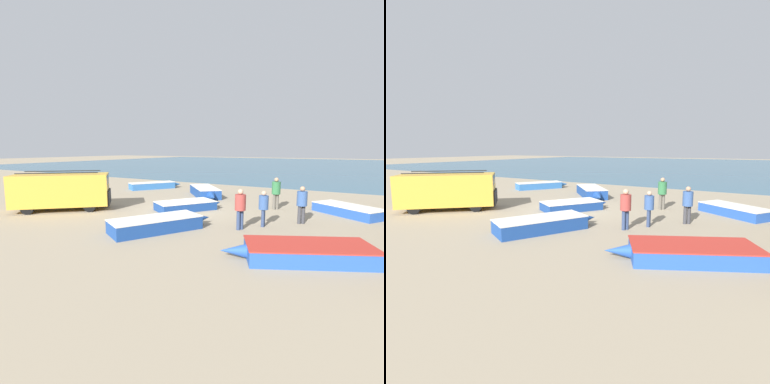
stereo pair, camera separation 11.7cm
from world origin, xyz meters
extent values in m
plane|color=gray|center=(0.00, 0.00, 0.00)|extent=(200.00, 200.00, 0.00)
cube|color=#33607A|center=(0.00, 52.00, 0.00)|extent=(120.00, 80.00, 0.01)
cube|color=gold|center=(-5.59, -3.39, 1.14)|extent=(4.99, 4.84, 1.73)
cube|color=black|center=(-3.73, -1.65, 0.67)|extent=(1.31, 1.39, 0.78)
cube|color=#1E232D|center=(-3.79, -1.71, 1.65)|extent=(1.22, 1.30, 0.55)
cylinder|color=black|center=(-5.04, -1.71, 0.33)|extent=(0.63, 0.61, 0.65)
cylinder|color=black|center=(-3.88, -2.96, 0.33)|extent=(0.63, 0.61, 0.65)
cylinder|color=black|center=(-7.30, -3.82, 0.33)|extent=(0.63, 0.61, 0.65)
cylinder|color=black|center=(-6.14, -5.07, 0.33)|extent=(0.63, 0.61, 0.65)
cylinder|color=black|center=(-6.11, -2.83, 2.13)|extent=(3.03, 2.83, 0.05)
cylinder|color=black|center=(-5.07, -3.95, 2.13)|extent=(3.03, 2.83, 0.05)
cube|color=navy|center=(-1.16, 5.07, 0.31)|extent=(3.66, 3.88, 0.63)
cone|color=navy|center=(0.40, 3.29, 0.31)|extent=(1.01, 1.04, 0.60)
cube|color=silver|center=(-1.16, 5.07, 0.56)|extent=(1.14, 1.04, 0.05)
cube|color=silver|center=(-1.16, 5.07, 0.65)|extent=(3.70, 3.92, 0.04)
cube|color=navy|center=(0.28, 0.18, 0.23)|extent=(3.06, 3.56, 0.45)
cone|color=navy|center=(1.32, 1.83, 0.23)|extent=(0.74, 0.82, 0.43)
cube|color=silver|center=(0.28, 0.18, 0.39)|extent=(1.36, 0.95, 0.05)
cube|color=silver|center=(0.28, 0.18, 0.47)|extent=(3.09, 3.60, 0.04)
cube|color=#234CA3|center=(8.20, 3.39, 0.23)|extent=(3.64, 3.14, 0.47)
cone|color=#234CA3|center=(6.49, 4.54, 0.23)|extent=(0.86, 0.78, 0.44)
cube|color=silver|center=(8.20, 3.39, 0.40)|extent=(0.94, 1.26, 0.05)
cube|color=silver|center=(8.20, 3.39, 0.49)|extent=(3.68, 3.17, 0.04)
cube|color=#2D66AD|center=(-6.91, 6.24, 0.26)|extent=(3.02, 3.85, 0.52)
cone|color=#2D66AD|center=(-5.70, 8.20, 0.26)|extent=(0.86, 0.97, 0.50)
cube|color=silver|center=(-6.91, 6.24, 0.46)|extent=(1.06, 0.76, 0.05)
cube|color=silver|center=(-6.91, 6.24, 0.54)|extent=(3.05, 3.89, 0.04)
cube|color=#234CA3|center=(7.60, -4.32, 0.23)|extent=(4.12, 3.20, 0.47)
cone|color=#234CA3|center=(5.55, -5.36, 0.23)|extent=(0.94, 0.77, 0.45)
cube|color=#B22D23|center=(7.60, -4.32, 0.40)|extent=(0.88, 1.47, 0.05)
cube|color=#B22D23|center=(7.60, -4.32, 0.49)|extent=(4.16, 3.23, 0.04)
cube|color=navy|center=(1.54, -4.13, 0.27)|extent=(3.04, 3.99, 0.53)
cone|color=navy|center=(2.61, -2.12, 0.27)|extent=(0.83, 0.97, 0.51)
cube|color=silver|center=(1.54, -4.13, 0.47)|extent=(1.28, 0.80, 0.05)
cube|color=silver|center=(1.54, -4.13, 0.55)|extent=(3.07, 4.03, 0.04)
cylinder|color=navy|center=(5.14, -1.04, 0.38)|extent=(0.14, 0.14, 0.77)
cylinder|color=navy|center=(5.16, -1.20, 0.38)|extent=(0.14, 0.14, 0.77)
cylinder|color=#335189|center=(5.15, -1.12, 1.07)|extent=(0.42, 0.42, 0.61)
sphere|color=tan|center=(5.15, -1.12, 1.48)|extent=(0.21, 0.21, 0.21)
cylinder|color=navy|center=(4.51, -2.06, 0.42)|extent=(0.16, 0.16, 0.84)
cylinder|color=navy|center=(4.43, -2.21, 0.42)|extent=(0.16, 0.16, 0.84)
cylinder|color=#993833|center=(4.47, -2.13, 1.17)|extent=(0.46, 0.46, 0.67)
sphere|color=tan|center=(4.47, -2.13, 1.62)|extent=(0.23, 0.23, 0.23)
cylinder|color=#38383D|center=(6.56, 0.31, 0.42)|extent=(0.16, 0.16, 0.83)
cylinder|color=#38383D|center=(6.41, 0.22, 0.42)|extent=(0.16, 0.16, 0.83)
cylinder|color=#335189|center=(6.48, 0.26, 1.16)|extent=(0.45, 0.45, 0.66)
sphere|color=tan|center=(6.48, 0.26, 1.61)|extent=(0.23, 0.23, 0.23)
cylinder|color=#5B564C|center=(4.65, 2.98, 0.44)|extent=(0.16, 0.16, 0.87)
cylinder|color=#5B564C|center=(4.50, 2.87, 0.44)|extent=(0.16, 0.16, 0.87)
cylinder|color=#2D6B3D|center=(4.58, 2.92, 1.22)|extent=(0.47, 0.47, 0.69)
sphere|color=tan|center=(4.58, 2.92, 1.68)|extent=(0.24, 0.24, 0.24)
camera|label=1|loc=(9.08, -13.74, 3.40)|focal=28.00mm
camera|label=2|loc=(9.18, -13.67, 3.40)|focal=28.00mm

